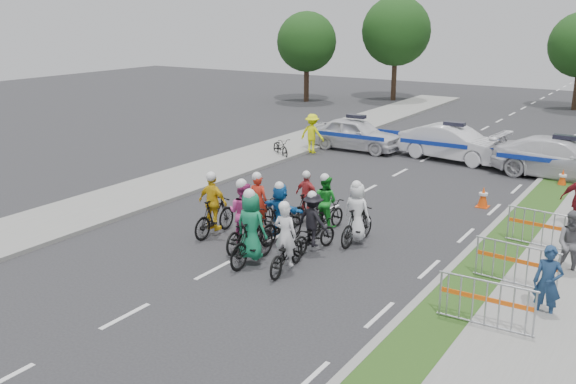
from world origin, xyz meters
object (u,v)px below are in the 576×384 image
Objects in this scene: police_car_1 at (453,143)px; tree_3 at (396,31)px; police_car_2 at (563,159)px; barrier_2 at (543,231)px; rider_4 at (313,228)px; rider_8 at (326,210)px; rider_6 at (259,213)px; marshal_hiviz at (312,133)px; rider_3 at (214,211)px; parked_bike at (281,147)px; tree_0 at (307,42)px; spectator_0 at (548,283)px; rider_7 at (357,219)px; police_car_0 at (356,134)px; rider_1 at (252,235)px; barrier_1 at (516,267)px; rider_2 at (244,223)px; cone_0 at (483,197)px; spectator_1 at (573,245)px; barrier_0 at (486,306)px; rider_5 at (281,217)px; cone_1 at (562,178)px; rider_0 at (286,248)px; rider_9 at (307,202)px.

police_car_1 is 0.63× the size of tree_3.
police_car_2 is 2.68× the size of barrier_2.
rider_8 is (-0.52, 1.60, -0.01)m from rider_4.
marshal_hiviz is (-4.28, 10.38, 0.28)m from rider_6.
parked_bike is (-4.07, 9.78, -0.32)m from rider_3.
tree_0 reaches higher than rider_6.
spectator_0 is (6.68, -2.37, 0.15)m from rider_8.
police_car_0 is (-5.73, 11.34, 0.03)m from rider_7.
barrier_1 is (6.13, 2.05, -0.23)m from rider_1.
rider_2 reaches higher than rider_6.
tree_3 reaches higher than spectator_0.
rider_3 is at bearing -129.65° from cone_0.
police_car_0 is at bearing 130.28° from barrier_1.
spectator_0 reaches higher than parked_bike.
spectator_1 reaches higher than spectator_0.
rider_7 reaches higher than barrier_0.
police_car_1 is 15.88m from barrier_0.
rider_5 is 0.34× the size of police_car_2.
marshal_hiviz is at bearing 138.19° from barrier_1.
barrier_1 is (8.33, 0.86, -0.18)m from rider_3.
spectator_1 is 4.04m from barrier_0.
tree_3 is at bearing 117.47° from spectator_0.
rider_3 is (-2.20, 1.19, -0.05)m from rider_1.
rider_6 is at bearing -73.95° from tree_3.
barrier_0 is 2.86× the size of cone_1.
rider_8 is at bearing -85.56° from rider_0.
rider_9 reaches higher than cone_0.
cone_1 is 24.49m from tree_3.
marshal_hiviz is 0.90× the size of barrier_0.
rider_9 reaches higher than barrier_0.
rider_6 reaches higher than cone_1.
parked_bike is (-6.73, -3.45, -0.34)m from police_car_1.
spectator_1 is (7.64, -0.19, 0.20)m from rider_9.
barrier_0 is at bearing -170.60° from police_car_2.
rider_2 reaches higher than police_car_1.
barrier_1 is at bearing 126.21° from spectator_0.
rider_5 is 12.99m from police_car_0.
barrier_1 reaches higher than parked_bike.
rider_8 reaches higher than barrier_0.
rider_2 is (-0.84, 0.80, -0.05)m from rider_1.
rider_1 is at bearing 150.63° from rider_3.
barrier_1 is (5.76, -1.17, -0.11)m from rider_8.
cone_0 is (-3.44, 7.35, -0.48)m from spectator_0.
rider_3 is 10.60m from parked_bike.
rider_2 is 0.38× the size of police_car_2.
rider_3 reaches higher than barrier_1.
rider_4 reaches higher than barrier_2.
barrier_0 is at bearing -86.60° from cone_1.
rider_3 is at bearing 154.82° from police_car_2.
tree_0 is (-20.70, 25.05, 3.63)m from barrier_1.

